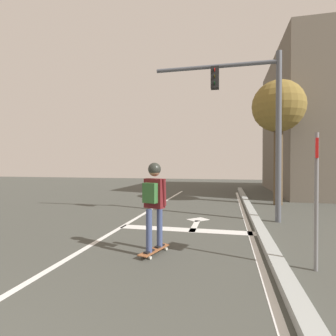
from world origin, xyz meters
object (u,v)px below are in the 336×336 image
at_px(roadside_tree, 278,109).
at_px(street_sign_post, 316,180).
at_px(skater, 154,195).
at_px(traffic_signal_mast, 250,108).
at_px(skateboard, 155,250).

bearing_deg(roadside_tree, street_sign_post, -95.52).
xyz_separation_m(street_sign_post, roadside_tree, (0.68, 7.01, 2.54)).
height_order(skater, roadside_tree, roadside_tree).
relative_size(skater, traffic_signal_mast, 0.33).
relative_size(skater, street_sign_post, 0.75).
bearing_deg(roadside_tree, skater, -116.15).
xyz_separation_m(skater, roadside_tree, (3.36, 6.84, 2.86)).
bearing_deg(roadside_tree, skateboard, -116.17).
bearing_deg(skater, traffic_signal_mast, 59.91).
height_order(skater, traffic_signal_mast, traffic_signal_mast).
bearing_deg(skateboard, skater, -106.93).
distance_m(traffic_signal_mast, roadside_tree, 3.75).
xyz_separation_m(skateboard, traffic_signal_mast, (1.97, 3.40, 3.26)).
distance_m(skateboard, roadside_tree, 8.54).
bearing_deg(street_sign_post, skateboard, 175.91).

